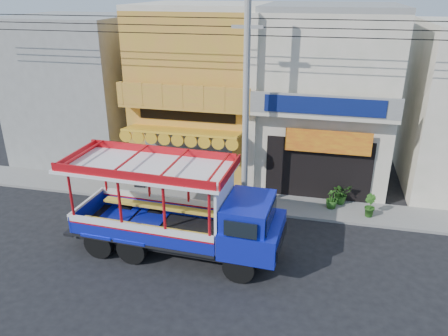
% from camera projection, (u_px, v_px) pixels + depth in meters
% --- Properties ---
extents(ground, '(90.00, 90.00, 0.00)m').
position_uv_depth(ground, '(254.00, 255.00, 15.80)').
color(ground, black).
rests_on(ground, ground).
extents(sidewalk, '(30.00, 2.00, 0.12)m').
position_uv_depth(sidewalk, '(269.00, 204.00, 19.37)').
color(sidewalk, slate).
rests_on(sidewalk, ground).
extents(shophouse_left, '(6.00, 7.50, 8.24)m').
position_uv_depth(shophouse_left, '(204.00, 90.00, 22.19)').
color(shophouse_left, gold).
rests_on(shophouse_left, ground).
extents(shophouse_right, '(6.00, 6.75, 8.24)m').
position_uv_depth(shophouse_right, '(325.00, 96.00, 20.94)').
color(shophouse_right, beige).
rests_on(shophouse_right, ground).
extents(party_pilaster, '(0.35, 0.30, 8.00)m').
position_uv_depth(party_pilaster, '(252.00, 111.00, 18.82)').
color(party_pilaster, beige).
rests_on(party_pilaster, ground).
extents(filler_building_left, '(6.00, 6.00, 7.60)m').
position_uv_depth(filler_building_left, '(81.00, 89.00, 23.81)').
color(filler_building_left, gray).
rests_on(filler_building_left, ground).
extents(utility_pole, '(28.00, 0.26, 9.00)m').
position_uv_depth(utility_pole, '(250.00, 96.00, 16.99)').
color(utility_pole, gray).
rests_on(utility_pole, ground).
extents(songthaew_truck, '(7.80, 2.90, 3.59)m').
position_uv_depth(songthaew_truck, '(190.00, 212.00, 15.15)').
color(songthaew_truck, black).
rests_on(songthaew_truck, ground).
extents(green_sign, '(0.62, 0.32, 0.95)m').
position_uv_depth(green_sign, '(140.00, 179.00, 20.73)').
color(green_sign, black).
rests_on(green_sign, sidewalk).
extents(potted_plant_a, '(1.08, 1.02, 0.95)m').
position_uv_depth(potted_plant_a, '(341.00, 193.00, 19.12)').
color(potted_plant_a, '#234F16').
rests_on(potted_plant_a, sidewalk).
extents(potted_plant_b, '(0.59, 0.64, 0.96)m').
position_uv_depth(potted_plant_b, '(369.00, 205.00, 18.05)').
color(potted_plant_b, '#234F16').
rests_on(potted_plant_b, sidewalk).
extents(potted_plant_c, '(0.64, 0.64, 0.90)m').
position_uv_depth(potted_plant_c, '(332.00, 198.00, 18.71)').
color(potted_plant_c, '#234F16').
rests_on(potted_plant_c, sidewalk).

